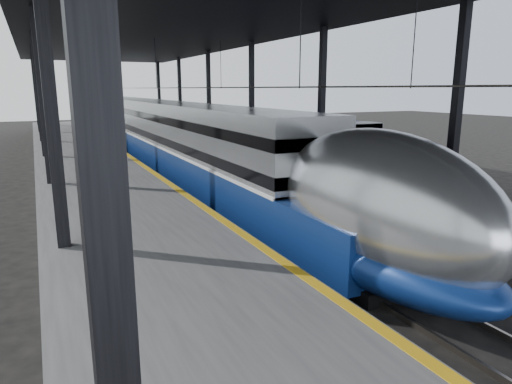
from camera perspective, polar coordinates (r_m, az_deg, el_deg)
ground at (r=11.99m, az=9.15°, el=-14.36°), size 160.00×160.00×0.00m
platform at (r=29.23m, az=-19.99°, el=2.29°), size 6.00×80.00×1.00m
yellow_strip at (r=29.54m, az=-14.66°, el=3.74°), size 0.30×80.00×0.01m
rails at (r=31.08m, az=-5.13°, el=2.81°), size 6.52×80.00×0.16m
canopy at (r=30.03m, az=-10.42°, el=19.62°), size 18.00×75.00×9.47m
tgv_train at (r=38.04m, az=-13.24°, el=7.47°), size 3.18×65.20×4.56m
second_train at (r=46.09m, az=-9.06°, el=8.31°), size 2.82×56.05×3.89m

